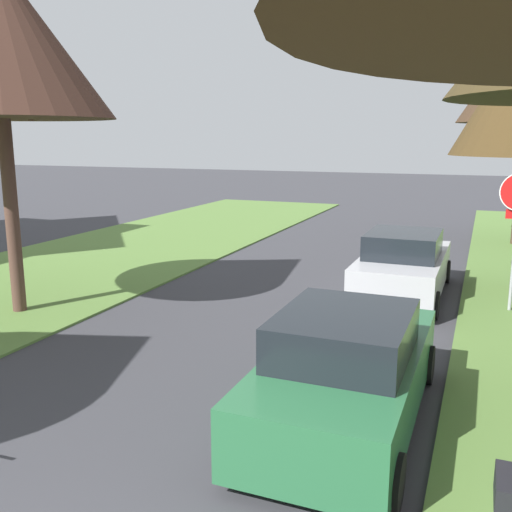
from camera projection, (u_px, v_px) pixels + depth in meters
The scene contains 3 objects.
parked_sedan_green at pixel (346, 371), 7.53m from camera, with size 1.96×4.41×1.57m.
parked_sedan_silver at pixel (403, 266), 13.63m from camera, with size 1.96×4.41×1.57m.
curbside_mailbox at pixel (509, 509), 4.21m from camera, with size 0.22×0.44×1.27m.
Camera 1 is at (3.94, -1.39, 3.74)m, focal length 40.22 mm.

